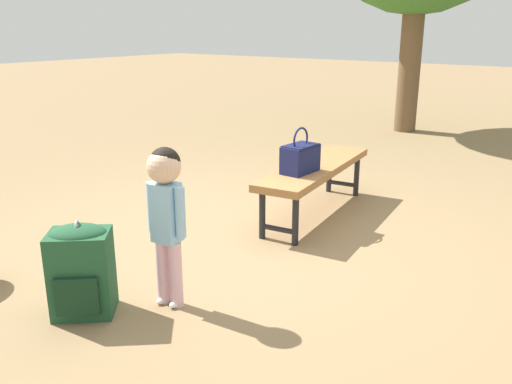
% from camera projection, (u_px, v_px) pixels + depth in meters
% --- Properties ---
extents(ground_plane, '(40.00, 40.00, 0.00)m').
position_uv_depth(ground_plane, '(242.00, 242.00, 4.13)').
color(ground_plane, '#8C704C').
rests_on(ground_plane, ground).
extents(park_bench, '(1.64, 0.60, 0.45)m').
position_uv_depth(park_bench, '(315.00, 171.00, 4.61)').
color(park_bench, '#9E6B3D').
rests_on(park_bench, ground).
extents(handbag, '(0.33, 0.20, 0.37)m').
position_uv_depth(handbag, '(300.00, 157.00, 4.31)').
color(handbag, '#191E4C').
rests_on(handbag, park_bench).
extents(child_standing, '(0.19, 0.26, 0.95)m').
position_uv_depth(child_standing, '(166.00, 202.00, 3.03)').
color(child_standing, '#E5B2C6').
rests_on(child_standing, ground).
extents(backpack_large, '(0.41, 0.42, 0.57)m').
position_uv_depth(backpack_large, '(81.00, 268.00, 3.04)').
color(backpack_large, '#1E4C2D').
rests_on(backpack_large, ground).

